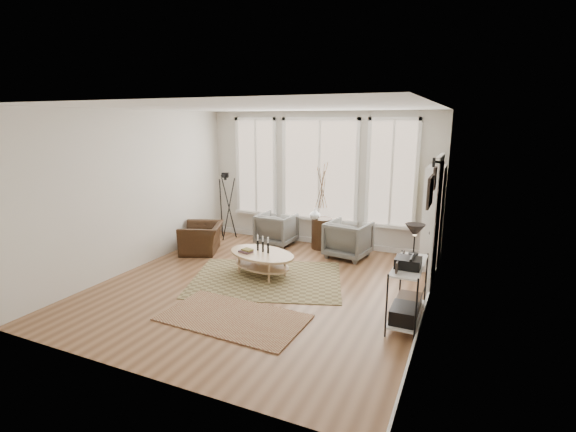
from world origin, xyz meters
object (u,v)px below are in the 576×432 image
at_px(side_table, 322,208).
at_px(armchair_left, 276,229).
at_px(bookcase, 433,217).
at_px(armchair_right, 348,239).
at_px(coffee_table, 261,258).
at_px(accent_chair, 202,238).
at_px(low_shelf, 408,287).

bearing_deg(side_table, armchair_left, -171.35).
distance_m(armchair_left, side_table, 1.15).
bearing_deg(bookcase, armchair_left, 179.31).
xyz_separation_m(armchair_right, side_table, (-0.69, 0.34, 0.52)).
height_order(bookcase, armchair_right, bookcase).
bearing_deg(coffee_table, accent_chair, 158.52).
distance_m(low_shelf, side_table, 3.51).
xyz_separation_m(armchair_left, armchair_right, (1.69, -0.19, 0.02)).
bearing_deg(bookcase, coffee_table, -146.88).
height_order(low_shelf, armchair_left, low_shelf).
relative_size(side_table, accent_chair, 2.01).
bearing_deg(armchair_right, side_table, -17.18).
height_order(armchair_left, armchair_right, armchair_right).
bearing_deg(coffee_table, side_table, 77.14).
relative_size(low_shelf, accent_chair, 1.42).
bearing_deg(armchair_left, accent_chair, 45.07).
bearing_deg(side_table, coffee_table, -102.86).
bearing_deg(bookcase, accent_chair, -166.59).
distance_m(armchair_left, accent_chair, 1.64).
height_order(low_shelf, coffee_table, low_shelf).
relative_size(coffee_table, armchair_left, 1.92).
bearing_deg(coffee_table, armchair_right, 54.89).
distance_m(bookcase, accent_chair, 4.64).
relative_size(low_shelf, side_table, 0.71).
height_order(low_shelf, side_table, side_table).
xyz_separation_m(coffee_table, armchair_right, (1.13, 1.61, 0.05)).
height_order(low_shelf, armchair_right, low_shelf).
relative_size(coffee_table, armchair_right, 1.83).
relative_size(bookcase, side_table, 1.11).
bearing_deg(coffee_table, low_shelf, -16.06).
relative_size(bookcase, armchair_left, 2.65).
relative_size(bookcase, low_shelf, 1.58).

